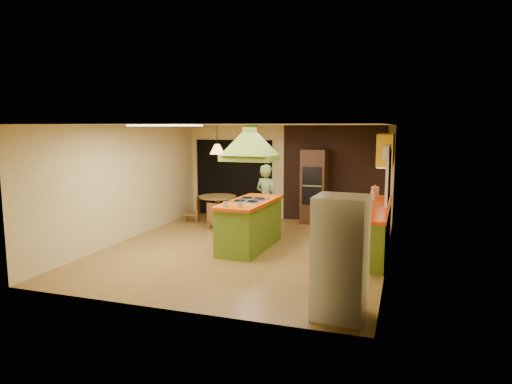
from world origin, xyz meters
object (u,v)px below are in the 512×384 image
(man, at_px, (267,199))
(dining_table, at_px, (218,204))
(kitchen_island, at_px, (250,224))
(canister_large, at_px, (375,192))
(refrigerator, at_px, (340,257))
(wall_oven, at_px, (314,186))

(man, distance_m, dining_table, 1.71)
(kitchen_island, distance_m, dining_table, 2.58)
(dining_table, xyz_separation_m, canister_large, (3.92, -0.49, 0.55))
(refrigerator, relative_size, wall_oven, 0.85)
(kitchen_island, height_order, man, man)
(refrigerator, distance_m, dining_table, 6.19)
(kitchen_island, distance_m, canister_large, 2.87)
(kitchen_island, relative_size, man, 1.25)
(wall_oven, xyz_separation_m, canister_large, (1.59, -1.29, 0.10))
(man, xyz_separation_m, dining_table, (-1.52, 0.71, -0.31))
(refrigerator, bearing_deg, wall_oven, 107.76)
(man, distance_m, wall_oven, 1.72)
(wall_oven, relative_size, dining_table, 2.01)
(wall_oven, bearing_deg, man, -117.13)
(wall_oven, bearing_deg, dining_table, -159.93)
(man, height_order, refrigerator, man)
(man, height_order, canister_large, man)
(man, xyz_separation_m, canister_large, (2.40, 0.22, 0.24))
(wall_oven, height_order, canister_large, wall_oven)
(dining_table, height_order, canister_large, canister_large)
(refrigerator, bearing_deg, man, 121.88)
(refrigerator, xyz_separation_m, canister_large, (0.14, 4.40, 0.24))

